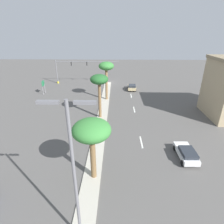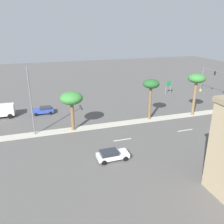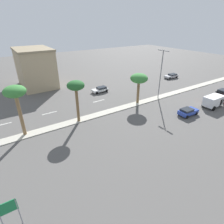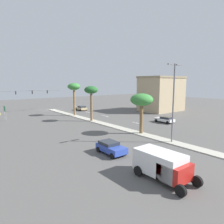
# 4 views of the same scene
# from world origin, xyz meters

# --- Properties ---
(ground_plane) EXTENTS (160.00, 160.00, 0.00)m
(ground_plane) POSITION_xyz_m (0.00, 34.88, 0.00)
(ground_plane) COLOR #565451
(median_curb) EXTENTS (1.80, 89.69, 0.12)m
(median_curb) POSITION_xyz_m (0.00, 44.85, 0.06)
(median_curb) COLOR #B7B2A3
(median_curb) RESTS_ON ground
(lane_stripe_mid) EXTENTS (0.20, 2.80, 0.01)m
(lane_stripe_mid) POSITION_xyz_m (-5.82, 4.00, 0.01)
(lane_stripe_mid) COLOR silver
(lane_stripe_mid) RESTS_ON ground
(lane_stripe_near) EXTENTS (0.20, 2.80, 0.01)m
(lane_stripe_near) POSITION_xyz_m (-5.82, 11.19, 0.01)
(lane_stripe_near) COLOR silver
(lane_stripe_near) RESTS_ON ground
(lane_stripe_front) EXTENTS (0.20, 2.80, 0.01)m
(lane_stripe_front) POSITION_xyz_m (-5.82, 19.19, 0.01)
(lane_stripe_front) COLOR silver
(lane_stripe_front) RESTS_ON ground
(lane_stripe_inboard) EXTENTS (0.20, 2.80, 0.01)m
(lane_stripe_inboard) POSITION_xyz_m (-5.82, 30.11, 0.01)
(lane_stripe_inboard) COLOR silver
(lane_stripe_inboard) RESTS_ON ground
(traffic_signal_gantry) EXTENTS (17.21, 0.53, 6.32)m
(traffic_signal_gantry) POSITION_xyz_m (9.41, 0.88, 4.27)
(traffic_signal_gantry) COLOR slate
(traffic_signal_gantry) RESTS_ON ground
(directional_road_sign) EXTENTS (0.10, 1.46, 3.14)m
(directional_road_sign) POSITION_xyz_m (14.49, 10.37, 2.24)
(directional_road_sign) COLOR gray
(directional_road_sign) RESTS_ON ground
(commercial_building) EXTENTS (12.11, 8.41, 9.84)m
(commercial_building) POSITION_xyz_m (-24.06, 21.57, 4.93)
(commercial_building) COLOR tan
(commercial_building) RESTS_ON ground
(palm_tree_far) EXTENTS (3.09, 3.09, 7.88)m
(palm_tree_far) POSITION_xyz_m (-0.35, 13.89, 6.79)
(palm_tree_far) COLOR olive
(palm_tree_far) RESTS_ON median_curb
(palm_tree_right) EXTENTS (2.88, 2.88, 7.30)m
(palm_tree_right) POSITION_xyz_m (0.31, 22.65, 6.28)
(palm_tree_right) COLOR brown
(palm_tree_right) RESTS_ON median_curb
(palm_tree_near) EXTENTS (3.57, 3.57, 6.35)m
(palm_tree_near) POSITION_xyz_m (-0.21, 36.55, 5.33)
(palm_tree_near) COLOR brown
(palm_tree_near) RESTS_ON median_curb
(street_lamp_rear) EXTENTS (2.90, 0.24, 10.50)m
(street_lamp_rear) POSITION_xyz_m (0.01, 42.52, 6.22)
(street_lamp_rear) COLOR slate
(street_lamp_rear) RESTS_ON median_curb
(sedan_tan_near) EXTENTS (2.21, 4.09, 1.37)m
(sedan_tan_near) POSITION_xyz_m (-6.30, 6.72, 0.74)
(sedan_tan_near) COLOR tan
(sedan_tan_near) RESTS_ON ground
(sedan_white_far) EXTENTS (1.94, 4.05, 1.30)m
(sedan_white_far) POSITION_xyz_m (-10.57, 33.31, 0.71)
(sedan_white_far) COLOR silver
(sedan_white_far) RESTS_ON ground
(sedan_blue_center) EXTENTS (2.06, 3.89, 1.37)m
(sedan_blue_center) POSITION_xyz_m (9.25, 40.78, 0.75)
(sedan_blue_center) COLOR #2D47AD
(sedan_blue_center) RESTS_ON ground
(box_truck) EXTENTS (2.53, 5.46, 2.36)m
(box_truck) POSITION_xyz_m (9.70, 48.57, 1.31)
(box_truck) COLOR #B21E19
(box_truck) RESTS_ON ground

